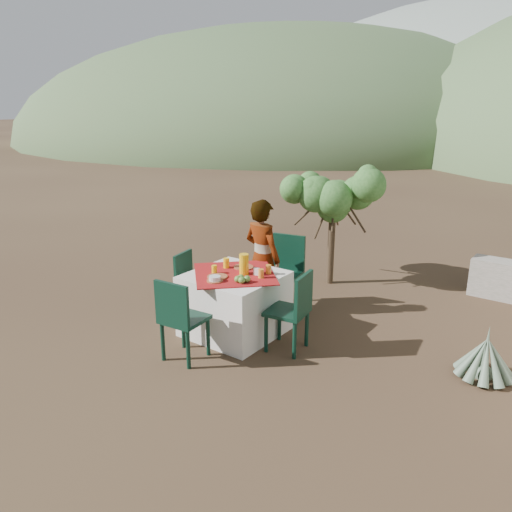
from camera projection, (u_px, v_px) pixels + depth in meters
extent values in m
plane|color=#352418|center=(200.00, 332.00, 6.13)|extent=(160.00, 160.00, 0.00)
cube|color=white|center=(235.00, 304.00, 6.01)|extent=(1.02, 1.02, 0.75)
cube|color=maroon|center=(234.00, 274.00, 5.90)|extent=(1.30, 1.30, 0.01)
cylinder|color=black|center=(264.00, 294.00, 6.66)|extent=(0.05, 0.05, 0.49)
cylinder|color=black|center=(290.00, 299.00, 6.50)|extent=(0.05, 0.05, 0.49)
cylinder|color=black|center=(275.00, 285.00, 6.98)|extent=(0.05, 0.05, 0.49)
cylinder|color=black|center=(300.00, 289.00, 6.82)|extent=(0.05, 0.05, 0.49)
cube|color=black|center=(283.00, 275.00, 6.67)|extent=(0.54, 0.54, 0.04)
cube|color=black|center=(289.00, 252.00, 6.77)|extent=(0.46, 0.13, 0.48)
cylinder|color=black|center=(208.00, 336.00, 5.50)|extent=(0.05, 0.05, 0.46)
cylinder|color=black|center=(183.00, 329.00, 5.67)|extent=(0.05, 0.05, 0.46)
cylinder|color=black|center=(188.00, 349.00, 5.22)|extent=(0.05, 0.05, 0.46)
cylinder|color=black|center=(163.00, 341.00, 5.39)|extent=(0.05, 0.05, 0.46)
cube|color=black|center=(185.00, 319.00, 5.38)|extent=(0.47, 0.47, 0.04)
cube|color=black|center=(172.00, 304.00, 5.14)|extent=(0.43, 0.08, 0.45)
cylinder|color=black|center=(200.00, 307.00, 6.33)|extent=(0.04, 0.04, 0.42)
cylinder|color=black|center=(213.00, 298.00, 6.61)|extent=(0.04, 0.04, 0.42)
cylinder|color=black|center=(179.00, 303.00, 6.46)|extent=(0.04, 0.04, 0.42)
cylinder|color=black|center=(192.00, 295.00, 6.74)|extent=(0.04, 0.04, 0.42)
cube|color=black|center=(195.00, 286.00, 6.47)|extent=(0.46, 0.46, 0.04)
cube|color=black|center=(183.00, 268.00, 6.48)|extent=(0.11, 0.39, 0.41)
cylinder|color=black|center=(279.00, 322.00, 5.87)|extent=(0.04, 0.04, 0.46)
cylinder|color=black|center=(266.00, 333.00, 5.57)|extent=(0.04, 0.04, 0.46)
cylinder|color=black|center=(307.00, 327.00, 5.71)|extent=(0.04, 0.04, 0.46)
cylinder|color=black|center=(294.00, 340.00, 5.42)|extent=(0.04, 0.04, 0.46)
cube|color=black|center=(287.00, 312.00, 5.57)|extent=(0.49, 0.49, 0.04)
cube|color=black|center=(304.00, 294.00, 5.42)|extent=(0.10, 0.43, 0.45)
imported|color=#8C6651|center=(262.00, 258.00, 6.46)|extent=(0.61, 0.45, 1.54)
cylinder|color=#413220|center=(331.00, 245.00, 7.62)|extent=(0.10, 0.10, 1.21)
sphere|color=#2A5C22|center=(333.00, 206.00, 7.44)|extent=(0.52, 0.52, 0.52)
sphere|color=#2A5C22|center=(363.00, 201.00, 7.13)|extent=(0.48, 0.48, 0.48)
sphere|color=#2A5C22|center=(311.00, 197.00, 7.72)|extent=(0.45, 0.45, 0.45)
sphere|color=#2A5C22|center=(353.00, 191.00, 7.70)|extent=(0.47, 0.47, 0.47)
sphere|color=#2A5C22|center=(321.00, 209.00, 7.07)|extent=(0.42, 0.42, 0.42)
sphere|color=slate|center=(483.00, 374.00, 5.11)|extent=(0.19, 0.19, 0.19)
cone|color=slate|center=(486.00, 351.00, 5.03)|extent=(0.11, 0.11, 0.56)
cone|color=slate|center=(499.00, 361.00, 4.97)|extent=(0.35, 0.12, 0.47)
cone|color=slate|center=(498.00, 358.00, 5.04)|extent=(0.32, 0.24, 0.49)
cone|color=slate|center=(493.00, 354.00, 5.12)|extent=(0.20, 0.33, 0.49)
cone|color=slate|center=(485.00, 352.00, 5.16)|extent=(0.17, 0.34, 0.48)
cone|color=slate|center=(477.00, 351.00, 5.17)|extent=(0.30, 0.27, 0.49)
cone|color=slate|center=(472.00, 353.00, 5.13)|extent=(0.35, 0.12, 0.47)
cone|color=slate|center=(472.00, 357.00, 5.06)|extent=(0.32, 0.24, 0.49)
cone|color=slate|center=(478.00, 360.00, 4.99)|extent=(0.20, 0.33, 0.49)
cone|color=slate|center=(486.00, 363.00, 4.94)|extent=(0.17, 0.34, 0.48)
cone|color=slate|center=(494.00, 363.00, 4.93)|extent=(0.30, 0.27, 0.49)
ellipsoid|color=#3A5731|center=(289.00, 138.00, 39.40)|extent=(40.00, 40.00, 16.00)
cylinder|color=brown|center=(243.00, 267.00, 6.10)|extent=(0.24, 0.24, 0.01)
cylinder|color=brown|center=(217.00, 277.00, 5.76)|extent=(0.24, 0.24, 0.01)
cylinder|color=yellow|center=(226.00, 263.00, 6.08)|extent=(0.07, 0.07, 0.12)
cylinder|color=yellow|center=(214.00, 269.00, 5.88)|extent=(0.06, 0.06, 0.10)
cylinder|color=yellow|center=(244.00, 264.00, 5.84)|extent=(0.11, 0.11, 0.24)
cylinder|color=brown|center=(215.00, 281.00, 5.63)|extent=(0.19, 0.19, 0.01)
cylinder|color=silver|center=(215.00, 278.00, 5.63)|extent=(0.13, 0.13, 0.05)
cylinder|color=orange|center=(261.00, 273.00, 5.73)|extent=(0.07, 0.07, 0.10)
cylinder|color=orange|center=(269.00, 269.00, 5.88)|extent=(0.07, 0.07, 0.11)
cube|color=silver|center=(257.00, 271.00, 5.83)|extent=(0.07, 0.05, 0.09)
sphere|color=#558530|center=(241.00, 278.00, 5.63)|extent=(0.08, 0.08, 0.08)
sphere|color=#558530|center=(247.00, 279.00, 5.59)|extent=(0.08, 0.08, 0.08)
sphere|color=#558530|center=(242.00, 280.00, 5.55)|extent=(0.08, 0.08, 0.08)
sphere|color=#558530|center=(238.00, 279.00, 5.59)|extent=(0.08, 0.08, 0.08)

